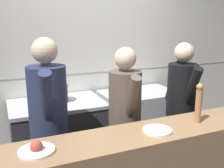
% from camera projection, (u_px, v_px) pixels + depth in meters
% --- Properties ---
extents(wall_back_tiled, '(8.00, 0.06, 2.60)m').
position_uv_depth(wall_back_tiled, '(91.00, 61.00, 3.55)').
color(wall_back_tiled, silver).
rests_on(wall_back_tiled, ground_plane).
extents(oven_range, '(1.08, 0.71, 0.91)m').
position_uv_depth(oven_range, '(59.00, 138.00, 3.17)').
color(oven_range, '#38383D').
rests_on(oven_range, ground_plane).
extents(prep_counter, '(0.99, 0.65, 0.91)m').
position_uv_depth(prep_counter, '(139.00, 124.00, 3.60)').
color(prep_counter, '#B7BABF').
rests_on(prep_counter, ground_plane).
extents(stock_pot, '(0.24, 0.24, 0.20)m').
position_uv_depth(stock_pot, '(58.00, 93.00, 3.06)').
color(stock_pot, '#2D2D33').
rests_on(stock_pot, oven_range).
extents(chefs_knife, '(0.33, 0.07, 0.02)m').
position_uv_depth(chefs_knife, '(124.00, 96.00, 3.27)').
color(chefs_knife, '#B7BABF').
rests_on(chefs_knife, prep_counter).
extents(plated_dish_main, '(0.25, 0.25, 0.09)m').
position_uv_depth(plated_dish_main, '(37.00, 149.00, 1.80)').
color(plated_dish_main, white).
rests_on(plated_dish_main, pass_counter).
extents(plated_dish_appetiser, '(0.24, 0.24, 0.02)m').
position_uv_depth(plated_dish_appetiser, '(157.00, 130.00, 2.14)').
color(plated_dish_appetiser, white).
rests_on(plated_dish_appetiser, pass_counter).
extents(pepper_mill, '(0.06, 0.06, 0.36)m').
position_uv_depth(pepper_mill, '(199.00, 102.00, 2.29)').
color(pepper_mill, '#AD7A47').
rests_on(pepper_mill, pass_counter).
extents(chef_head_cook, '(0.40, 0.75, 1.70)m').
position_uv_depth(chef_head_cook, '(49.00, 121.00, 2.38)').
color(chef_head_cook, black).
rests_on(chef_head_cook, ground_plane).
extents(chef_sous, '(0.37, 0.70, 1.60)m').
position_uv_depth(chef_sous, '(125.00, 118.00, 2.63)').
color(chef_sous, black).
rests_on(chef_sous, ground_plane).
extents(chef_line, '(0.38, 0.71, 1.61)m').
position_uv_depth(chef_line, '(181.00, 105.00, 2.99)').
color(chef_line, black).
rests_on(chef_line, ground_plane).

